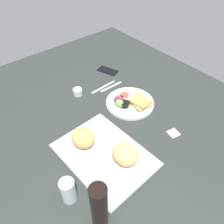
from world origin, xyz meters
TOP-DOWN VIEW (x-y plane):
  - ground_plane at (0.00, 0.00)cm, footprint 190.00×150.00cm
  - serving_tray at (-15.87, 22.68)cm, footprint 46.47×35.03cm
  - bread_plate_near at (-25.45, 17.96)cm, footprint 21.23×21.23cm
  - bread_plate_far at (-5.51, 27.32)cm, footprint 21.24×21.24cm
  - plate_with_salad at (3.17, -12.04)cm, footprint 28.44×28.44cm
  - drinking_glass at (-23.11, 46.42)cm, footprint 6.01×6.01cm
  - soda_bottle at (-37.88, 42.16)cm, footprint 6.40×6.40cm
  - espresso_cup at (31.27, 6.31)cm, footprint 5.60×5.60cm
  - fork at (23.83, -14.45)cm, footprint 1.79×17.03cm
  - knife at (26.83, -10.45)cm, footprint 2.31×19.05cm
  - cell_phone at (39.81, -24.55)cm, footprint 15.97×11.56cm
  - sticky_note at (-27.77, -14.15)cm, footprint 6.55×6.55cm

SIDE VIEW (x-z plane):
  - ground_plane at x=0.00cm, z-range -3.00..0.00cm
  - sticky_note at x=-27.77cm, z-range 0.00..0.12cm
  - fork at x=23.83cm, z-range 0.00..0.50cm
  - knife at x=26.83cm, z-range 0.00..0.50cm
  - cell_phone at x=39.81cm, z-range 0.00..0.80cm
  - serving_tray at x=-15.87cm, z-range 0.00..1.60cm
  - plate_with_salad at x=3.17cm, z-range -0.99..4.41cm
  - espresso_cup at x=31.27cm, z-range 0.00..4.00cm
  - bread_plate_far at x=-5.51cm, z-range 0.49..10.16cm
  - bread_plate_near at x=-25.45cm, z-range 0.53..10.38cm
  - drinking_glass at x=-23.11cm, z-range 0.00..12.09cm
  - soda_bottle at x=-37.88cm, z-range 0.00..23.31cm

